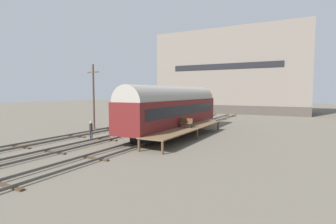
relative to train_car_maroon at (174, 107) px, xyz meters
The scene contains 11 objects.
ground_plane 6.22m from the train_car_maroon, 138.76° to the right, with size 200.00×200.00×0.00m, color #60594C.
track_left 9.41m from the train_car_maroon, 156.33° to the right, with size 2.60×60.00×0.26m.
track_middle 6.16m from the train_car_maroon, 138.76° to the right, with size 2.60×60.00×0.26m.
track_right 4.59m from the train_car_maroon, 90.00° to the right, with size 2.60×60.00×0.26m.
train_car_maroon is the anchor object (origin of this frame).
train_car_brown 6.32m from the train_car_maroon, 130.54° to the left, with size 3.11×16.06×5.20m.
station_platform 3.87m from the train_car_maroon, 40.64° to the right, with size 2.41×14.31×1.09m.
bench 3.28m from the train_car_maroon, 40.50° to the right, with size 1.40×0.40×0.91m.
person_worker 9.19m from the train_car_maroon, 129.01° to the right, with size 0.32×0.32×1.77m.
utility_pole 10.86m from the train_car_maroon, behind, with size 1.80×0.24×8.10m.
warehouse_building 36.10m from the train_car_maroon, 94.22° to the left, with size 33.25×12.45×18.39m.
Camera 1 is at (17.00, -22.38, 4.63)m, focal length 28.00 mm.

